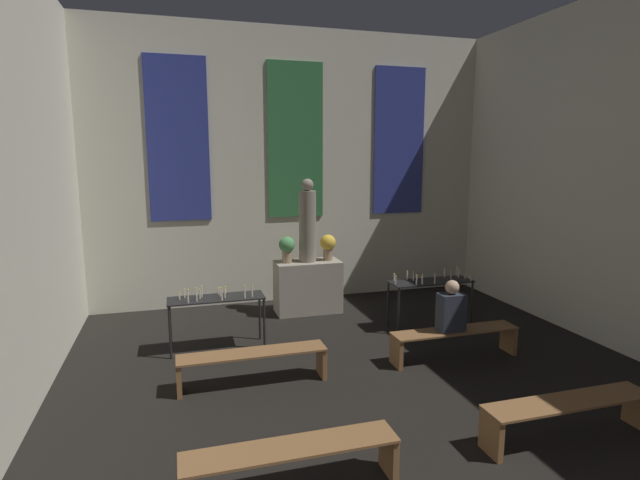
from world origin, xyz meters
TOP-DOWN VIEW (x-y plane):
  - wall_back at (0.00, 9.40)m, footprint 7.98×0.16m
  - altar at (0.00, 8.45)m, footprint 1.18×0.59m
  - statue at (0.00, 8.45)m, footprint 0.31×0.31m
  - flower_vase_left at (-0.38, 8.45)m, footprint 0.29×0.29m
  - flower_vase_right at (0.38, 8.45)m, footprint 0.29×0.29m
  - candle_rack_left at (-1.76, 7.08)m, footprint 1.40×0.46m
  - candle_rack_right at (1.76, 7.08)m, footprint 1.40×0.46m
  - pew_second_left at (-1.43, 3.62)m, footprint 1.85×0.36m
  - pew_second_right at (1.43, 3.62)m, footprint 1.85×0.36m
  - pew_back_left at (-1.43, 5.76)m, footprint 1.85×0.36m
  - pew_back_right at (1.43, 5.76)m, footprint 1.85×0.36m
  - person_seated at (1.35, 5.76)m, footprint 0.36×0.24m

SIDE VIEW (x-z plane):
  - pew_second_left at x=-1.43m, z-range 0.10..0.53m
  - pew_second_right at x=1.43m, z-range 0.10..0.53m
  - pew_back_left at x=-1.43m, z-range 0.10..0.53m
  - pew_back_right at x=1.43m, z-range 0.10..0.53m
  - altar at x=0.00m, z-range 0.00..0.95m
  - candle_rack_right at x=1.76m, z-range 0.21..1.19m
  - candle_rack_left at x=-1.76m, z-range 0.20..1.19m
  - person_seated at x=1.35m, z-range 0.38..1.10m
  - flower_vase_left at x=-0.38m, z-range 0.99..1.47m
  - flower_vase_right at x=0.38m, z-range 0.99..1.47m
  - statue at x=0.00m, z-range 0.90..2.39m
  - wall_back at x=0.00m, z-range 0.03..5.25m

